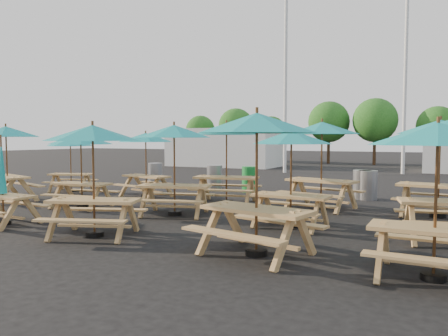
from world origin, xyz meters
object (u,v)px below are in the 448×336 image
at_px(picnic_unit_1, 6,136).
at_px(picnic_unit_9, 257,132).
at_px(picnic_unit_8, 226,134).
at_px(waste_bin_4, 368,185).
at_px(picnic_unit_7, 174,137).
at_px(picnic_unit_3, 2,188).
at_px(picnic_unit_12, 438,144).
at_px(picnic_unit_14, 440,133).
at_px(picnic_unit_2, 70,146).
at_px(picnic_unit_10, 291,143).
at_px(waste_bin_2, 250,179).
at_px(waste_bin_1, 215,177).
at_px(picnic_unit_5, 146,142).
at_px(waste_bin_0, 155,174).
at_px(waste_bin_3, 362,185).
at_px(picnic_unit_11, 322,134).
at_px(picnic_unit_4, 81,144).
at_px(picnic_unit_6, 93,140).

bearing_deg(picnic_unit_1, picnic_unit_9, 2.16).
distance_m(picnic_unit_8, waste_bin_4, 5.14).
bearing_deg(picnic_unit_7, picnic_unit_3, -152.63).
height_order(picnic_unit_12, picnic_unit_14, picnic_unit_14).
xyz_separation_m(picnic_unit_2, picnic_unit_10, (9.75, -2.85, 0.17)).
height_order(picnic_unit_10, waste_bin_2, picnic_unit_10).
bearing_deg(waste_bin_1, waste_bin_2, -4.09).
bearing_deg(picnic_unit_10, waste_bin_2, 124.64).
bearing_deg(picnic_unit_5, picnic_unit_10, -12.92).
bearing_deg(picnic_unit_12, picnic_unit_9, 178.54).
bearing_deg(picnic_unit_12, waste_bin_0, 142.46).
height_order(picnic_unit_8, waste_bin_3, picnic_unit_8).
bearing_deg(picnic_unit_7, picnic_unit_11, 23.63).
distance_m(picnic_unit_7, waste_bin_0, 7.78).
height_order(picnic_unit_5, picnic_unit_9, picnic_unit_9).
relative_size(picnic_unit_10, waste_bin_3, 2.31).
distance_m(picnic_unit_1, waste_bin_3, 12.00).
height_order(picnic_unit_4, picnic_unit_8, picnic_unit_8).
bearing_deg(picnic_unit_7, picnic_unit_12, -41.58).
height_order(waste_bin_1, waste_bin_2, same).
bearing_deg(picnic_unit_2, waste_bin_0, 42.84).
relative_size(picnic_unit_14, waste_bin_4, 2.61).
relative_size(picnic_unit_6, picnic_unit_7, 0.99).
relative_size(picnic_unit_12, picnic_unit_14, 0.90).
bearing_deg(picnic_unit_5, picnic_unit_14, 12.37).
xyz_separation_m(picnic_unit_7, picnic_unit_9, (3.49, -2.81, 0.08)).
distance_m(picnic_unit_8, picnic_unit_14, 6.06).
relative_size(picnic_unit_8, picnic_unit_14, 1.00).
bearing_deg(picnic_unit_6, picnic_unit_9, -17.58).
bearing_deg(picnic_unit_11, picnic_unit_12, -49.01).
xyz_separation_m(waste_bin_2, waste_bin_4, (4.39, -0.20, 0.00)).
relative_size(picnic_unit_5, picnic_unit_12, 0.98).
relative_size(picnic_unit_7, waste_bin_1, 2.59).
distance_m(picnic_unit_14, waste_bin_2, 7.28).
height_order(picnic_unit_6, picnic_unit_11, picnic_unit_11).
relative_size(picnic_unit_7, waste_bin_3, 2.59).
bearing_deg(waste_bin_0, waste_bin_1, -4.77).
height_order(picnic_unit_10, picnic_unit_12, picnic_unit_12).
xyz_separation_m(picnic_unit_2, picnic_unit_12, (12.78, -5.63, 0.20)).
height_order(picnic_unit_5, picnic_unit_11, picnic_unit_11).
height_order(picnic_unit_2, picnic_unit_7, picnic_unit_7).
relative_size(picnic_unit_10, waste_bin_4, 2.31).
bearing_deg(picnic_unit_10, picnic_unit_3, -152.60).
relative_size(picnic_unit_1, picnic_unit_2, 1.17).
bearing_deg(picnic_unit_14, picnic_unit_11, -173.68).
xyz_separation_m(picnic_unit_6, picnic_unit_9, (3.62, 0.12, 0.14)).
height_order(picnic_unit_7, waste_bin_4, picnic_unit_7).
relative_size(picnic_unit_5, picnic_unit_8, 0.89).
distance_m(picnic_unit_3, picnic_unit_8, 6.52).
xyz_separation_m(picnic_unit_11, waste_bin_4, (0.98, 2.57, -1.71)).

